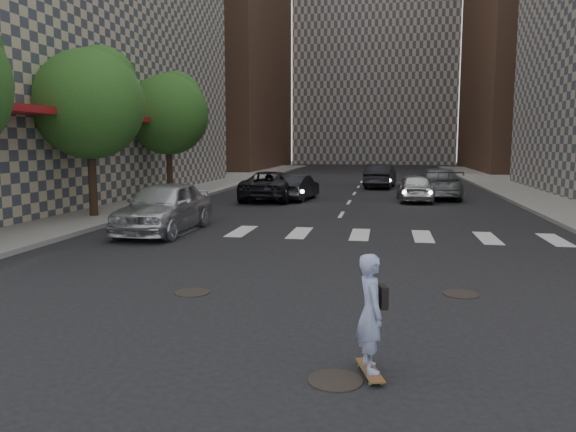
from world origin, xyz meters
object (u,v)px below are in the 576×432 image
(silver_sedan, at_px, (164,207))
(traffic_car_c, at_px, (271,186))
(tree_c, at_px, (170,111))
(traffic_car_d, at_px, (415,187))
(skateboarder, at_px, (371,313))
(traffic_car_a, at_px, (297,187))
(traffic_car_b, at_px, (437,183))
(traffic_car_e, at_px, (380,176))
(tree_b, at_px, (92,99))

(silver_sedan, relative_size, traffic_car_c, 0.93)
(tree_c, xyz_separation_m, traffic_car_d, (12.74, 0.86, -3.93))
(skateboarder, relative_size, traffic_car_d, 0.38)
(traffic_car_a, distance_m, traffic_car_b, 7.69)
(traffic_car_a, bearing_deg, traffic_car_d, -168.61)
(silver_sedan, bearing_deg, tree_c, 111.02)
(skateboarder, height_order, traffic_car_d, skateboarder)
(traffic_car_e, bearing_deg, tree_b, 63.82)
(skateboarder, bearing_deg, traffic_car_b, 66.92)
(silver_sedan, relative_size, traffic_car_d, 1.19)
(traffic_car_a, relative_size, traffic_car_d, 0.95)
(tree_c, relative_size, silver_sedan, 1.31)
(traffic_car_a, height_order, traffic_car_e, traffic_car_e)
(tree_b, bearing_deg, traffic_car_a, 51.69)
(skateboarder, bearing_deg, tree_c, 101.18)
(traffic_car_d, bearing_deg, traffic_car_a, 1.64)
(traffic_car_c, bearing_deg, traffic_car_e, -121.58)
(tree_b, relative_size, silver_sedan, 1.31)
(tree_c, xyz_separation_m, traffic_car_b, (14.01, 2.86, -3.83))
(silver_sedan, bearing_deg, tree_b, 146.03)
(skateboarder, xyz_separation_m, traffic_car_b, (2.92, 24.25, -0.03))
(traffic_car_e, bearing_deg, skateboarder, 96.30)
(skateboarder, distance_m, traffic_car_e, 30.75)
(traffic_car_c, bearing_deg, traffic_car_a, -168.81)
(traffic_car_a, bearing_deg, traffic_car_c, 19.28)
(silver_sedan, distance_m, traffic_car_c, 11.05)
(traffic_car_d, bearing_deg, traffic_car_b, -124.25)
(silver_sedan, height_order, traffic_car_b, silver_sedan)
(tree_b, height_order, traffic_car_a, tree_b)
(traffic_car_a, relative_size, traffic_car_e, 0.84)
(traffic_car_b, xyz_separation_m, traffic_car_e, (-3.08, 6.49, -0.02))
(traffic_car_c, relative_size, traffic_car_e, 1.13)
(tree_b, relative_size, traffic_car_a, 1.64)
(tree_b, distance_m, traffic_car_a, 11.52)
(silver_sedan, relative_size, traffic_car_e, 1.05)
(traffic_car_a, relative_size, traffic_car_b, 0.72)
(tree_b, relative_size, tree_c, 1.00)
(tree_b, xyz_separation_m, silver_sedan, (3.95, -2.75, -3.79))
(traffic_car_c, bearing_deg, skateboarder, 104.49)
(tree_c, xyz_separation_m, traffic_car_a, (6.70, 0.48, -3.98))
(traffic_car_b, height_order, traffic_car_c, traffic_car_b)
(traffic_car_b, relative_size, traffic_car_e, 1.17)
(tree_c, relative_size, traffic_car_c, 1.21)
(silver_sedan, height_order, traffic_car_c, silver_sedan)
(tree_c, distance_m, traffic_car_a, 7.81)
(traffic_car_d, distance_m, traffic_car_e, 8.69)
(skateboarder, relative_size, traffic_car_e, 0.34)
(traffic_car_a, height_order, traffic_car_d, traffic_car_d)
(traffic_car_d, bearing_deg, tree_b, 32.82)
(tree_c, xyz_separation_m, silver_sedan, (3.95, -10.75, -3.79))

